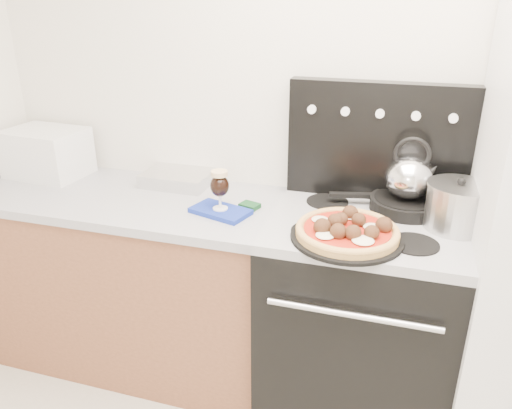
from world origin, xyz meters
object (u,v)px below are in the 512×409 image
at_px(skillet, 406,204).
at_px(tea_kettle, 410,174).
at_px(stove_body, 357,322).
at_px(pizza_pan, 347,237).
at_px(beer_glass, 220,190).
at_px(toaster_oven, 47,153).
at_px(stock_pot, 457,208).
at_px(oven_mitt, 220,211).
at_px(pizza, 347,229).
at_px(base_cabinet, 133,281).

relative_size(skillet, tea_kettle, 1.35).
relative_size(stove_body, pizza_pan, 2.13).
distance_m(beer_glass, pizza_pan, 0.56).
bearing_deg(toaster_oven, skillet, 4.72).
bearing_deg(stock_pot, beer_glass, -174.36).
xyz_separation_m(pizza_pan, stock_pot, (0.38, 0.21, 0.08)).
bearing_deg(oven_mitt, stock_pot, 5.64).
bearing_deg(stock_pot, toaster_oven, 176.66).
bearing_deg(stove_body, stock_pot, 6.80).
bearing_deg(stove_body, toaster_oven, 174.59).
distance_m(stove_body, stock_pot, 0.65).
height_order(beer_glass, stock_pot, beer_glass).
bearing_deg(pizza_pan, beer_glass, 167.38).
height_order(pizza, skillet, pizza).
distance_m(stove_body, pizza, 0.55).
height_order(pizza, stock_pot, stock_pot).
bearing_deg(base_cabinet, stock_pot, 0.55).
xyz_separation_m(skillet, stock_pot, (0.18, -0.12, 0.06)).
height_order(toaster_oven, skillet, toaster_oven).
relative_size(base_cabinet, pizza, 3.87).
xyz_separation_m(toaster_oven, pizza, (1.53, -0.32, -0.06)).
bearing_deg(stock_pot, base_cabinet, -179.45).
xyz_separation_m(base_cabinet, oven_mitt, (0.51, -0.08, 0.48)).
distance_m(base_cabinet, beer_glass, 0.77).
xyz_separation_m(pizza_pan, pizza, (0.00, 0.00, 0.03)).
height_order(oven_mitt, stock_pot, stock_pot).
distance_m(stove_body, skillet, 0.55).
xyz_separation_m(stove_body, tea_kettle, (0.14, 0.16, 0.64)).
relative_size(toaster_oven, oven_mitt, 1.54).
height_order(skillet, tea_kettle, tea_kettle).
distance_m(pizza_pan, stock_pot, 0.44).
height_order(beer_glass, pizza_pan, beer_glass).
relative_size(stove_body, skillet, 3.01).
bearing_deg(toaster_oven, stove_body, -0.92).
height_order(base_cabinet, pizza, pizza).
bearing_deg(pizza, skillet, 58.88).
relative_size(pizza_pan, stock_pot, 1.79).
distance_m(base_cabinet, toaster_oven, 0.77).
relative_size(toaster_oven, skillet, 1.27).
distance_m(base_cabinet, stock_pot, 1.54).
bearing_deg(toaster_oven, tea_kettle, 4.72).
bearing_deg(base_cabinet, stove_body, -1.30).
relative_size(stove_body, oven_mitt, 3.65).
distance_m(stove_body, oven_mitt, 0.76).
distance_m(toaster_oven, beer_glass, 1.02).
distance_m(skillet, tea_kettle, 0.13).
xyz_separation_m(base_cabinet, pizza, (1.05, -0.20, 0.53)).
height_order(base_cabinet, toaster_oven, toaster_oven).
height_order(toaster_oven, tea_kettle, tea_kettle).
xyz_separation_m(base_cabinet, stove_body, (1.10, -0.02, 0.01)).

